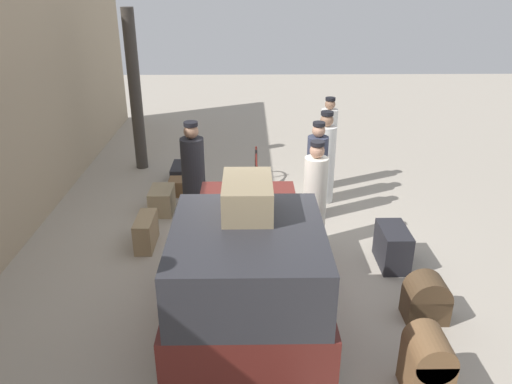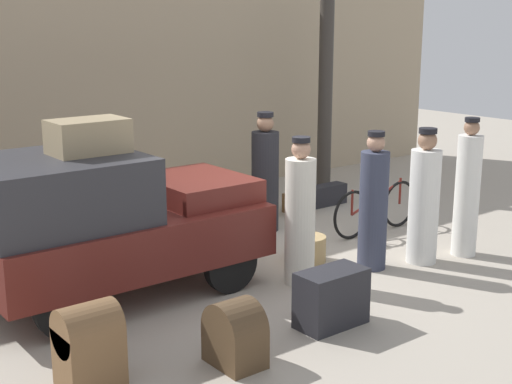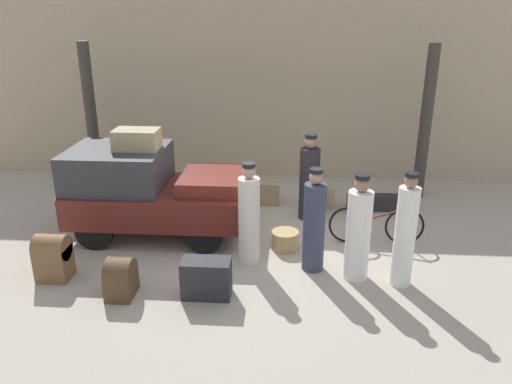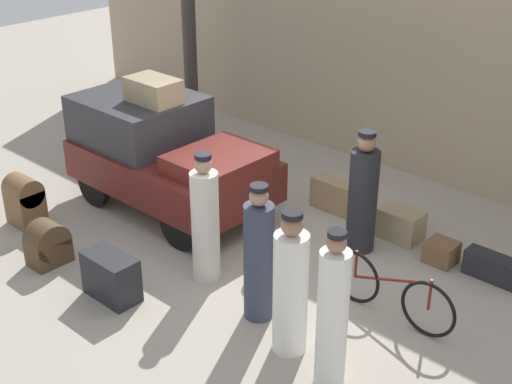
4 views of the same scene
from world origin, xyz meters
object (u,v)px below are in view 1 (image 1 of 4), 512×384
object	(u,v)px
trunk_umber_medium	(426,299)
suitcase_small_leather	(162,200)
suitcase_tan_flat	(146,232)
truck	(248,265)
suitcase_black_upright	(179,173)
porter_lifting_near_truck	(316,175)
porter_with_bicycle	(315,200)
wicker_basket	(277,220)
trunk_barrel_dark	(427,363)
bicycle	(257,173)
porter_standing_middle	(324,161)
trunk_large_brown	(393,247)
trunk_wicker_pale	(178,187)
conductor_in_dark_uniform	(193,176)
trunk_on_truck_roof	(247,196)
porter_carrying_trunk	(328,147)

from	to	relation	value
trunk_umber_medium	suitcase_small_leather	xyz separation A→B (m)	(3.19, 3.86, -0.06)
suitcase_tan_flat	truck	bearing A→B (deg)	-141.54
truck	suitcase_black_upright	size ratio (longest dim) A/B	4.31
porter_lifting_near_truck	porter_with_bicycle	world-z (taller)	porter_with_bicycle
wicker_basket	trunk_barrel_dark	size ratio (longest dim) A/B	0.64
bicycle	porter_standing_middle	world-z (taller)	porter_standing_middle
trunk_large_brown	trunk_umber_medium	bearing A→B (deg)	-176.32
porter_standing_middle	suitcase_small_leather	bearing A→B (deg)	98.37
bicycle	wicker_basket	distance (m)	1.72
trunk_wicker_pale	suitcase_black_upright	xyz separation A→B (m)	(0.71, 0.08, 0.01)
conductor_in_dark_uniform	suitcase_tan_flat	distance (m)	1.34
conductor_in_dark_uniform	trunk_barrel_dark	xyz separation A→B (m)	(-4.18, -2.81, -0.42)
trunk_wicker_pale	porter_with_bicycle	bearing A→B (deg)	-131.02
porter_lifting_near_truck	trunk_on_truck_roof	world-z (taller)	trunk_on_truck_roof
porter_with_bicycle	trunk_large_brown	bearing A→B (deg)	-116.10
truck	suitcase_small_leather	xyz separation A→B (m)	(3.34, 1.60, -0.68)
conductor_in_dark_uniform	truck	bearing A→B (deg)	-162.74
porter_with_bicycle	porter_lifting_near_truck	bearing A→B (deg)	-8.72
trunk_barrel_dark	porter_standing_middle	bearing A→B (deg)	4.65
suitcase_black_upright	porter_lifting_near_truck	bearing A→B (deg)	-122.98
suitcase_tan_flat	trunk_on_truck_roof	size ratio (longest dim) A/B	0.90
porter_with_bicycle	suitcase_small_leather	size ratio (longest dim) A/B	2.77
porter_with_bicycle	conductor_in_dark_uniform	xyz separation A→B (m)	(1.07, 2.00, -0.01)
truck	porter_with_bicycle	xyz separation A→B (m)	(2.01, -1.05, -0.08)
trunk_large_brown	suitcase_small_leather	bearing A→B (deg)	63.46
trunk_barrel_dark	trunk_umber_medium	xyz separation A→B (m)	(1.25, -0.42, -0.12)
porter_lifting_near_truck	porter_carrying_trunk	distance (m)	1.44
porter_with_bicycle	bicycle	bearing A→B (deg)	20.84
porter_carrying_trunk	trunk_barrel_dark	world-z (taller)	porter_carrying_trunk
trunk_umber_medium	bicycle	bearing A→B (deg)	26.75
wicker_basket	trunk_large_brown	world-z (taller)	trunk_large_brown
porter_lifting_near_truck	conductor_in_dark_uniform	world-z (taller)	conductor_in_dark_uniform
trunk_wicker_pale	bicycle	bearing A→B (deg)	-84.03
porter_carrying_trunk	suitcase_black_upright	world-z (taller)	porter_carrying_trunk
suitcase_small_leather	suitcase_tan_flat	bearing A→B (deg)	177.30
truck	trunk_on_truck_roof	size ratio (longest dim) A/B	3.97
wicker_basket	porter_lifting_near_truck	world-z (taller)	porter_lifting_near_truck
porter_lifting_near_truck	trunk_wicker_pale	size ratio (longest dim) A/B	4.37
porter_with_bicycle	trunk_on_truck_roof	size ratio (longest dim) A/B	2.19
conductor_in_dark_uniform	wicker_basket	bearing A→B (deg)	-107.36
trunk_barrel_dark	suitcase_small_leather	size ratio (longest dim) A/B	1.20
porter_standing_middle	trunk_barrel_dark	size ratio (longest dim) A/B	2.29
porter_standing_middle	wicker_basket	bearing A→B (deg)	141.00
wicker_basket	conductor_in_dark_uniform	size ratio (longest dim) A/B	0.28
trunk_umber_medium	suitcase_black_upright	size ratio (longest dim) A/B	0.83
trunk_wicker_pale	trunk_on_truck_roof	size ratio (longest dim) A/B	0.50
porter_with_bicycle	porter_carrying_trunk	world-z (taller)	porter_carrying_trunk
conductor_in_dark_uniform	trunk_umber_medium	xyz separation A→B (m)	(-2.93, -3.22, -0.53)
bicycle	suitcase_tan_flat	distance (m)	2.88
trunk_large_brown	suitcase_black_upright	size ratio (longest dim) A/B	0.99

